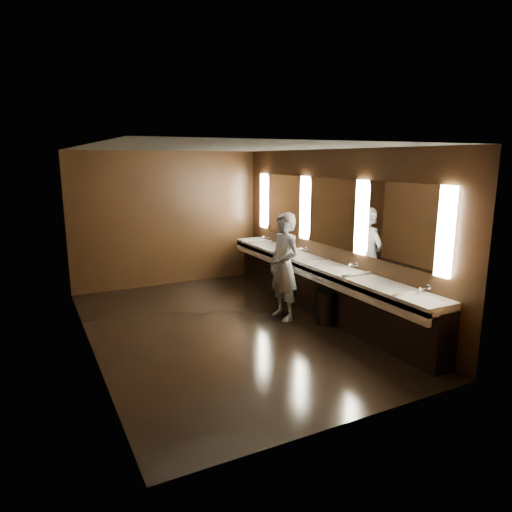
{
  "coord_description": "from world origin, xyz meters",
  "views": [
    {
      "loc": [
        -2.69,
        -6.31,
        2.65
      ],
      "look_at": [
        0.55,
        0.0,
        1.13
      ],
      "focal_mm": 32.0,
      "sensor_mm": 36.0,
      "label": 1
    }
  ],
  "objects": [
    {
      "name": "floor",
      "position": [
        0.0,
        0.0,
        0.0
      ],
      "size": [
        6.0,
        6.0,
        0.0
      ],
      "primitive_type": "plane",
      "color": "black",
      "rests_on": "ground"
    },
    {
      "name": "ceiling",
      "position": [
        0.0,
        0.0,
        2.8
      ],
      "size": [
        4.0,
        6.0,
        0.02
      ],
      "primitive_type": "cube",
      "color": "#2D2D2B",
      "rests_on": "wall_back"
    },
    {
      "name": "wall_back",
      "position": [
        0.0,
        3.0,
        1.4
      ],
      "size": [
        4.0,
        0.02,
        2.8
      ],
      "primitive_type": "cube",
      "color": "black",
      "rests_on": "floor"
    },
    {
      "name": "wall_front",
      "position": [
        0.0,
        -3.0,
        1.4
      ],
      "size": [
        4.0,
        0.02,
        2.8
      ],
      "primitive_type": "cube",
      "color": "black",
      "rests_on": "floor"
    },
    {
      "name": "wall_left",
      "position": [
        -2.0,
        0.0,
        1.4
      ],
      "size": [
        0.02,
        6.0,
        2.8
      ],
      "primitive_type": "cube",
      "color": "black",
      "rests_on": "floor"
    },
    {
      "name": "wall_right",
      "position": [
        2.0,
        0.0,
        1.4
      ],
      "size": [
        0.02,
        6.0,
        2.8
      ],
      "primitive_type": "cube",
      "color": "black",
      "rests_on": "floor"
    },
    {
      "name": "sink_counter",
      "position": [
        1.79,
        0.0,
        0.5
      ],
      "size": [
        0.55,
        5.4,
        1.01
      ],
      "color": "black",
      "rests_on": "floor"
    },
    {
      "name": "mirror_band",
      "position": [
        1.98,
        -0.0,
        1.75
      ],
      "size": [
        0.06,
        5.03,
        1.15
      ],
      "color": "#FFF2CD",
      "rests_on": "wall_right"
    },
    {
      "name": "person",
      "position": [
        1.07,
        0.0,
        0.9
      ],
      "size": [
        0.49,
        0.69,
        1.79
      ],
      "primitive_type": "imported",
      "rotation": [
        0.0,
        0.0,
        -1.47
      ],
      "color": "#8BA7D0",
      "rests_on": "floor"
    },
    {
      "name": "trash_bin",
      "position": [
        1.58,
        -0.54,
        0.28
      ],
      "size": [
        0.37,
        0.37,
        0.55
      ],
      "primitive_type": "cylinder",
      "rotation": [
        0.0,
        0.0,
        -0.05
      ],
      "color": "black",
      "rests_on": "floor"
    }
  ]
}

